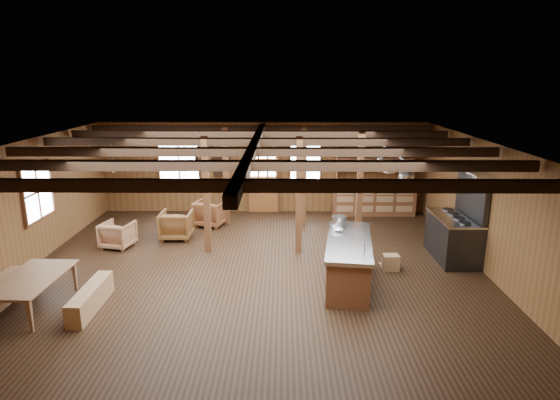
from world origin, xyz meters
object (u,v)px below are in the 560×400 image
Objects in this scene: kitchen_island at (348,261)px; armchair_a at (176,225)px; armchair_c at (118,235)px; dining_table at (35,293)px; commercial_range at (457,231)px; armchair_b at (211,213)px.

kitchen_island is 3.20× the size of armchair_a.
armchair_c is (-5.46, 2.05, -0.15)m from kitchen_island.
dining_table is at bearing 95.04° from armchair_c.
kitchen_island is 4.95m from armchair_a.
commercial_range reaches higher than kitchen_island.
kitchen_island is at bearing -152.93° from commercial_range.
commercial_range is 6.96m from armchair_a.
armchair_a reaches higher than dining_table.
armchair_a reaches higher than armchair_b.
armchair_b is at bearing -24.23° from dining_table.
commercial_range reaches higher than armchair_b.
kitchen_island is 1.47× the size of dining_table.
kitchen_island reaches higher than dining_table.
dining_table is 4.25m from armchair_a.
commercial_range is 8.92m from dining_table.
dining_table is (-5.87, -1.17, -0.17)m from kitchen_island.
armchair_a is 1.47m from armchair_c.
armchair_c is at bearing 167.19° from kitchen_island.
kitchen_island is 1.21× the size of commercial_range.
commercial_range is at bearing 34.83° from kitchen_island.
commercial_range is at bearing -71.60° from dining_table.
commercial_range is 2.65× the size of armchair_a.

